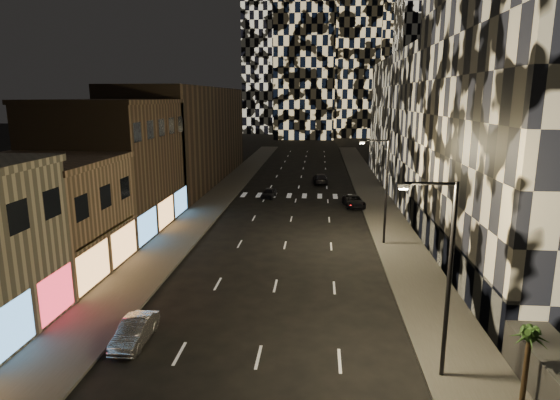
% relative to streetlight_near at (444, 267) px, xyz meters
% --- Properties ---
extents(sidewalk_left, '(4.00, 120.00, 0.15)m').
position_rel_streetlight_near_xyz_m(sidewalk_left, '(-18.35, 40.00, -5.28)').
color(sidewalk_left, '#47443F').
rests_on(sidewalk_left, ground).
extents(sidewalk_right, '(4.00, 120.00, 0.15)m').
position_rel_streetlight_near_xyz_m(sidewalk_right, '(1.65, 40.00, -5.28)').
color(sidewalk_right, '#47443F').
rests_on(sidewalk_right, ground).
extents(curb_left, '(0.20, 120.00, 0.15)m').
position_rel_streetlight_near_xyz_m(curb_left, '(-16.25, 40.00, -5.28)').
color(curb_left, '#4C4C47').
rests_on(curb_left, ground).
extents(curb_right, '(0.20, 120.00, 0.15)m').
position_rel_streetlight_near_xyz_m(curb_right, '(-0.45, 40.00, -5.28)').
color(curb_right, '#4C4C47').
rests_on(curb_right, ground).
extents(retail_tan, '(10.00, 10.00, 8.00)m').
position_rel_streetlight_near_xyz_m(retail_tan, '(-25.35, 11.00, -1.35)').
color(retail_tan, '#8B6F53').
rests_on(retail_tan, ground).
extents(retail_brown, '(10.00, 15.00, 12.00)m').
position_rel_streetlight_near_xyz_m(retail_brown, '(-25.35, 23.50, 0.65)').
color(retail_brown, '#4B3B2A').
rests_on(retail_brown, ground).
extents(retail_filler_left, '(10.00, 40.00, 14.00)m').
position_rel_streetlight_near_xyz_m(retail_filler_left, '(-25.35, 50.00, 1.65)').
color(retail_filler_left, '#4B3B2A').
rests_on(retail_filler_left, ground).
extents(midrise_base, '(0.60, 25.00, 3.00)m').
position_rel_streetlight_near_xyz_m(midrise_base, '(3.95, 14.50, -3.85)').
color(midrise_base, '#383838').
rests_on(midrise_base, ground).
extents(midrise_filler_right, '(16.00, 40.00, 18.00)m').
position_rel_streetlight_near_xyz_m(midrise_filler_right, '(11.65, 47.00, 3.65)').
color(midrise_filler_right, '#232326').
rests_on(midrise_filler_right, ground).
extents(streetlight_near, '(2.55, 0.25, 9.00)m').
position_rel_streetlight_near_xyz_m(streetlight_near, '(0.00, 0.00, 0.00)').
color(streetlight_near, black).
rests_on(streetlight_near, sidewalk_right).
extents(streetlight_far, '(2.55, 0.25, 9.00)m').
position_rel_streetlight_near_xyz_m(streetlight_far, '(0.00, 20.00, 0.00)').
color(streetlight_far, black).
rests_on(streetlight_far, sidewalk_right).
extents(car_silver_parked, '(1.38, 3.90, 1.28)m').
position_rel_streetlight_near_xyz_m(car_silver_parked, '(-14.97, 1.85, -4.71)').
color(car_silver_parked, gray).
rests_on(car_silver_parked, ground).
extents(car_dark_midlane, '(1.89, 3.85, 1.26)m').
position_rel_streetlight_near_xyz_m(car_dark_midlane, '(-11.85, 38.42, -4.72)').
color(car_dark_midlane, black).
rests_on(car_dark_midlane, ground).
extents(car_dark_oncoming, '(2.31, 5.10, 1.45)m').
position_rel_streetlight_near_xyz_m(car_dark_oncoming, '(-5.28, 49.30, -4.63)').
color(car_dark_oncoming, black).
rests_on(car_dark_oncoming, ground).
extents(car_dark_rightlane, '(2.75, 4.98, 1.32)m').
position_rel_streetlight_near_xyz_m(car_dark_rightlane, '(-1.38, 34.19, -4.69)').
color(car_dark_rightlane, black).
rests_on(car_dark_rightlane, ground).
extents(palm_tree, '(1.69, 1.71, 3.36)m').
position_rel_streetlight_near_xyz_m(palm_tree, '(3.15, -1.63, -2.43)').
color(palm_tree, '#47331E').
rests_on(palm_tree, sidewalk_right).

